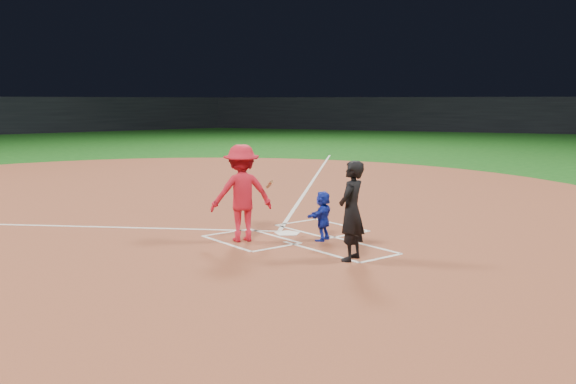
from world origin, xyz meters
TOP-DOWN VIEW (x-y plane):
  - ground at (0.00, 0.00)m, footprint 120.00×120.00m
  - home_plate_dirt at (0.00, 6.00)m, footprint 28.00×28.00m
  - stadium_wall_right at (42.00, 24.00)m, footprint 31.04×52.56m
  - home_plate at (0.00, 0.00)m, footprint 0.60×0.60m
  - catcher at (0.17, -0.97)m, footprint 1.00×0.68m
  - umpire at (-0.53, -2.54)m, footprint 0.78×0.66m
  - chalk_markings at (0.00, 5.29)m, footprint 28.35×17.32m
  - batter_at_plate at (-1.17, 0.03)m, footprint 1.57×1.14m

SIDE VIEW (x-z plane):
  - ground at x=0.00m, z-range 0.00..0.00m
  - home_plate_dirt at x=0.00m, z-range 0.00..0.01m
  - chalk_markings at x=0.00m, z-range 0.01..0.02m
  - home_plate at x=0.00m, z-range 0.01..0.03m
  - catcher at x=0.17m, z-range 0.01..1.04m
  - umpire at x=-0.53m, z-range 0.01..1.83m
  - batter_at_plate at x=-1.17m, z-range 0.01..2.00m
  - stadium_wall_right at x=42.00m, z-range 0.00..3.20m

